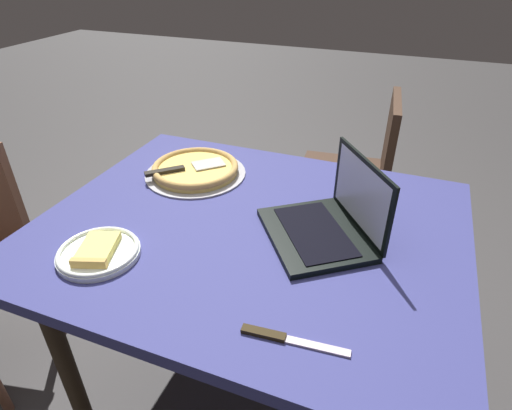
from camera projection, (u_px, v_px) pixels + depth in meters
The scene contains 7 objects.
ground_plane at pixel (251, 388), 1.62m from camera, with size 12.00×12.00×0.00m, color #393737.
dining_table at pixel (250, 245), 1.25m from camera, with size 1.20×0.97×0.77m.
laptop at pixel (328, 222), 1.14m from camera, with size 0.38×0.39×0.22m.
pizza_plate at pixel (98, 252), 1.08m from camera, with size 0.21×0.21×0.04m.
pizza_tray at pixel (195, 169), 1.46m from camera, with size 0.35×0.35×0.04m.
table_knife at pixel (283, 338), 0.86m from camera, with size 0.23×0.04×0.01m.
chair_far at pixel (359, 168), 2.12m from camera, with size 0.48×0.48×0.85m.
Camera 1 is at (0.38, -0.92, 1.46)m, focal length 29.44 mm.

